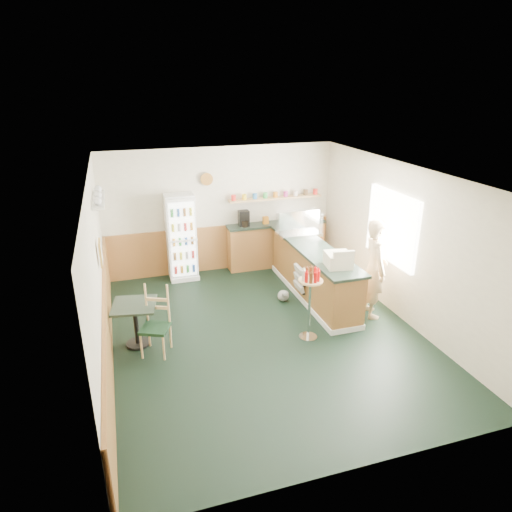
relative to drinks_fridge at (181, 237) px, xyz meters
name	(u,v)px	position (x,y,z in m)	size (l,w,h in m)	color
ground	(264,333)	(0.93, -2.74, -0.90)	(6.00, 6.00, 0.00)	black
room_envelope	(239,236)	(0.70, -2.01, 0.62)	(5.04, 6.02, 2.72)	beige
service_counter	(313,274)	(2.28, -1.66, -0.44)	(0.68, 3.01, 1.01)	#A55F35
back_counter	(275,242)	(2.11, 0.06, -0.36)	(2.24, 0.42, 1.69)	#A55F35
drinks_fridge	(181,237)	(0.00, 0.00, 0.00)	(0.60, 0.52, 1.81)	white
display_case	(299,224)	(2.28, -0.88, 0.35)	(0.87, 0.45, 0.49)	silver
cash_register	(338,260)	(2.28, -2.62, 0.22)	(0.41, 0.43, 0.24)	beige
shopkeeper	(375,269)	(2.98, -2.67, -0.01)	(0.60, 0.43, 1.79)	tan
condiment_stand	(310,292)	(1.58, -3.07, -0.07)	(0.39, 0.39, 1.22)	silver
newspaper_rack	(299,279)	(1.92, -1.82, -0.43)	(0.09, 0.42, 0.50)	black
cafe_table	(135,316)	(-1.12, -2.45, -0.39)	(0.77, 0.77, 0.73)	black
cafe_chair	(154,318)	(-0.86, -2.70, -0.33)	(0.54, 0.55, 1.10)	black
dog_doorstop	(284,295)	(1.65, -1.72, -0.78)	(0.22, 0.28, 0.26)	gray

